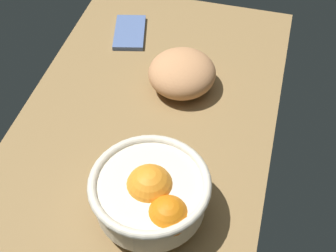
% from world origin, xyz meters
% --- Properties ---
extents(ground_plane, '(0.83, 0.54, 0.03)m').
position_xyz_m(ground_plane, '(0.00, 0.00, -0.01)').
color(ground_plane, olive).
extents(fruit_bowl, '(0.21, 0.21, 0.12)m').
position_xyz_m(fruit_bowl, '(0.26, 0.08, 0.07)').
color(fruit_bowl, beige).
rests_on(fruit_bowl, ground).
extents(bread_loaf, '(0.21, 0.21, 0.08)m').
position_xyz_m(bread_loaf, '(-0.07, 0.05, 0.04)').
color(bread_loaf, tan).
rests_on(bread_loaf, ground).
extents(napkin_folded, '(0.15, 0.10, 0.01)m').
position_xyz_m(napkin_folded, '(-0.23, -0.12, 0.01)').
color(napkin_folded, '#4E6598').
rests_on(napkin_folded, ground).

